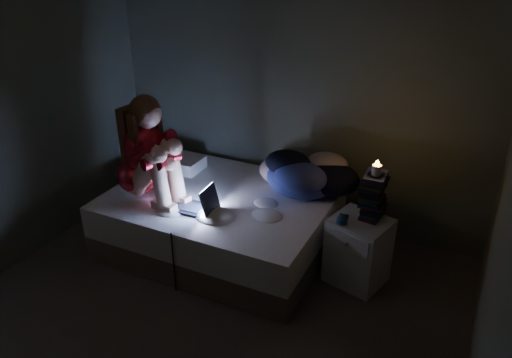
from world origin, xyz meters
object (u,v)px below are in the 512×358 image
Objects in this scene: candle at (376,173)px; phone at (344,221)px; bed at (221,221)px; laptop at (194,197)px; nightstand at (358,251)px; woman at (136,145)px.

candle is 0.45m from phone.
candle is at bearing 24.67° from phone.
phone is at bearing -2.57° from bed.
bed is 0.49m from laptop.
candle is at bearing 15.33° from laptop.
laptop is 1.39m from nightstand.
woman is at bearing -155.87° from nightstand.
phone is at bearing 15.86° from woman.
bed is at bearing -163.66° from nightstand.
woman reaches higher than bed.
bed is 0.98m from woman.
woman is 2.65× the size of laptop.
phone is (1.18, 0.26, -0.06)m from laptop.
woman reaches higher than laptop.
phone reaches higher than nightstand.
candle is at bearing 73.22° from nightstand.
laptop is 1.45m from candle.
candle reaches higher than nightstand.
phone is (-0.11, -0.09, 0.29)m from nightstand.
nightstand is 0.67m from candle.
candle is (1.90, 0.40, -0.02)m from woman.
candle reaches higher than laptop.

